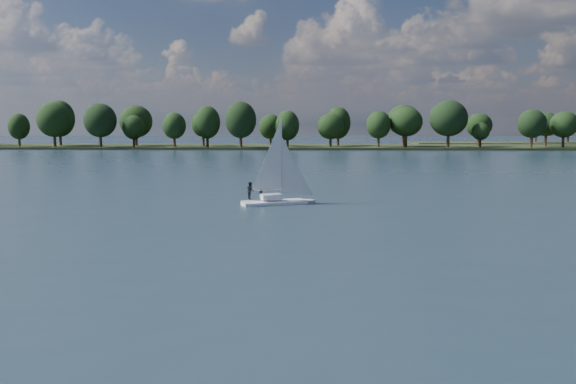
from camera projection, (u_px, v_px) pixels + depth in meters
The scene contains 4 objects.
ground at pixel (259, 171), 112.68m from camera, with size 700.00×700.00×0.00m, color #233342.
far_shore at pixel (289, 148), 223.92m from camera, with size 660.00×40.00×1.50m, color black.
sailboat at pixel (275, 179), 65.16m from camera, with size 7.26×4.57×9.28m.
treeline at pixel (279, 125), 218.79m from camera, with size 562.70×73.96×18.75m.
Camera 1 is at (10.52, -12.06, 8.15)m, focal length 40.00 mm.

